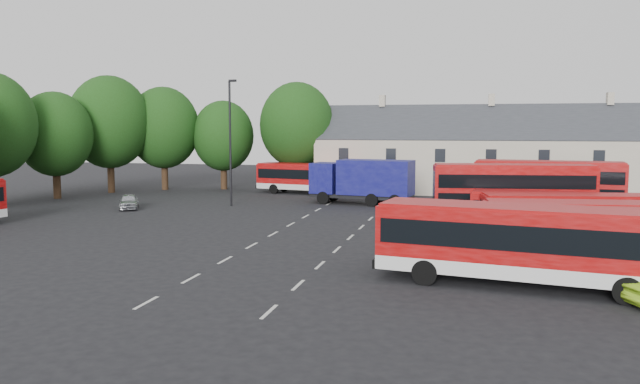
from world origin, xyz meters
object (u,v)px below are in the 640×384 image
at_px(bus_row_a, 524,239).
at_px(lamppost, 230,139).
at_px(box_truck, 363,179).
at_px(bus_dd_south, 512,192).
at_px(silver_car, 129,201).

distance_m(bus_row_a, lamppost, 31.98).
height_order(bus_row_a, lamppost, lamppost).
bearing_deg(lamppost, bus_row_a, -45.66).
height_order(bus_row_a, box_truck, box_truck).
bearing_deg(box_truck, bus_dd_south, -32.21).
bearing_deg(lamppost, box_truck, 19.74).
xyz_separation_m(bus_row_a, box_truck, (-11.39, 26.60, 0.11)).
distance_m(silver_car, lamppost, 9.88).
distance_m(bus_dd_south, box_truck, 15.72).
xyz_separation_m(bus_dd_south, box_truck, (-11.91, 10.26, -0.24)).
relative_size(bus_row_a, bus_dd_south, 1.18).
relative_size(box_truck, silver_car, 2.54).
bearing_deg(box_truck, lamppost, -151.71).
bearing_deg(bus_dd_south, bus_row_a, -98.90).
bearing_deg(lamppost, bus_dd_south, -15.69).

